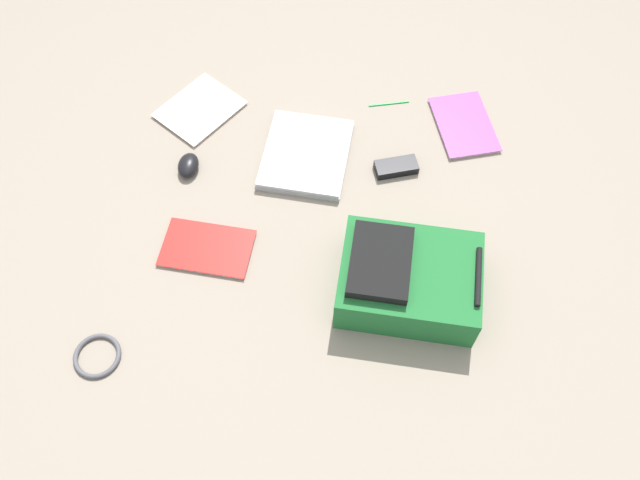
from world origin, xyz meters
name	(u,v)px	position (x,y,z in m)	size (l,w,h in m)	color
ground_plane	(307,235)	(0.00, 0.00, 0.00)	(3.80, 3.80, 0.00)	gray
backpack	(407,279)	(0.17, 0.29, 0.08)	(0.33, 0.41, 0.17)	#1E662D
laptop	(306,154)	(-0.30, -0.02, 0.02)	(0.35, 0.31, 0.03)	#929296
book_comic	(207,248)	(0.07, -0.30, 0.01)	(0.20, 0.29, 0.01)	silver
book_manual	(464,125)	(-0.46, 0.50, 0.01)	(0.30, 0.24, 0.01)	silver
book_blue	(200,109)	(-0.48, -0.40, 0.01)	(0.33, 0.32, 0.01)	silver
computer_mouse	(188,165)	(-0.23, -0.40, 0.02)	(0.07, 0.10, 0.04)	black
cable_coil	(97,356)	(0.42, -0.55, 0.01)	(0.13, 0.13, 0.01)	#4C4C51
power_brick	(396,167)	(-0.26, 0.27, 0.01)	(0.06, 0.14, 0.03)	black
pen_black	(389,103)	(-0.54, 0.25, 0.00)	(0.01, 0.01, 0.14)	#198C33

